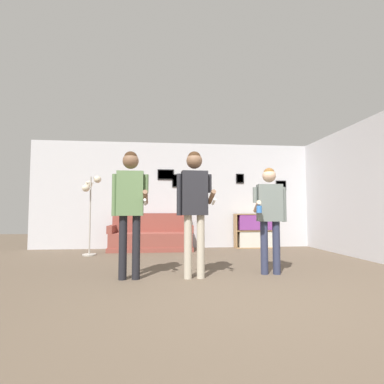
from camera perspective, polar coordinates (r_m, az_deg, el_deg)
The scene contains 9 objects.
ground_plane at distance 3.29m, azimuth 11.57°, elevation -19.99°, with size 20.00×20.00×0.00m, color brown.
wall_back at distance 7.78m, azimuth 1.03°, elevation -0.58°, with size 8.30×0.08×2.70m.
wall_right at distance 6.64m, azimuth 30.27°, elevation 0.44°, with size 0.06×7.06×2.70m.
couch at distance 7.32m, azimuth -7.78°, elevation -8.67°, with size 1.97×0.80×0.88m.
bookshelf at distance 7.88m, azimuth 11.94°, elevation -7.24°, with size 1.06×0.30×0.87m.
floor_lamp at distance 6.73m, azimuth -18.78°, elevation -0.97°, with size 0.37×0.40×1.69m.
person_player_foreground_left at distance 4.23m, azimuth -11.70°, elevation -1.33°, with size 0.50×0.47×1.77m.
person_player_foreground_center at distance 4.21m, azimuth 0.44°, elevation -1.26°, with size 0.51×0.46×1.78m.
person_watcher_holding_cup at distance 4.63m, azimuth 14.58°, elevation -3.14°, with size 0.53×0.39×1.58m.
Camera 1 is at (-0.93, -3.02, 0.93)m, focal length 28.00 mm.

